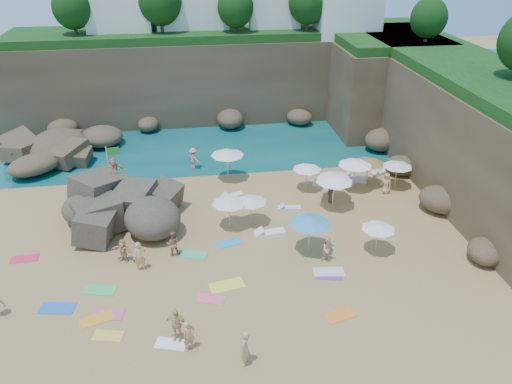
{
  "coord_description": "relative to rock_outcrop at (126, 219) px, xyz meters",
  "views": [
    {
      "loc": [
        -2.32,
        -26.29,
        17.92
      ],
      "look_at": [
        2.0,
        3.0,
        2.0
      ],
      "focal_mm": 35.0,
      "sensor_mm": 36.0,
      "label": 1
    }
  ],
  "objects": [
    {
      "name": "cliff_right",
      "position": [
        25.88,
        3.9,
        4.0
      ],
      "size": [
        8.0,
        30.0,
        8.0
      ],
      "primitive_type": "cube",
      "color": "brown",
      "rests_on": "ground"
    },
    {
      "name": "rock_outcrop",
      "position": [
        0.0,
        0.0,
        0.0
      ],
      "size": [
        8.21,
        6.97,
        2.83
      ],
      "primitive_type": null,
      "rotation": [
        0.0,
        0.0,
        -0.27
      ],
      "color": "brown",
      "rests_on": "ground"
    },
    {
      "name": "person_lie_1",
      "position": [
        3.39,
        -11.94,
        0.23
      ],
      "size": [
        1.55,
        2.09,
        0.46
      ],
      "primitive_type": "imported",
      "rotation": [
        0.0,
        0.0,
        -0.27
      ],
      "color": "#E5C382",
      "rests_on": "ground"
    },
    {
      "name": "parasol_3",
      "position": [
        20.13,
        1.8,
        1.94
      ],
      "size": [
        2.24,
        2.24,
        2.11
      ],
      "color": "silver",
      "rests_on": "ground"
    },
    {
      "name": "person_stand_2",
      "position": [
        4.93,
        7.45,
        0.91
      ],
      "size": [
        1.15,
        1.2,
        1.82
      ],
      "primitive_type": "imported",
      "rotation": [
        0.0,
        0.0,
        2.3
      ],
      "color": "tan",
      "rests_on": "ground"
    },
    {
      "name": "towel_6",
      "position": [
        12.07,
        -8.15,
        0.01
      ],
      "size": [
        1.83,
        1.21,
        0.03
      ],
      "primitive_type": "cube",
      "rotation": [
        0.0,
        0.0,
        -0.24
      ],
      "color": "purple",
      "rests_on": "ground"
    },
    {
      "name": "person_stand_1",
      "position": [
        3.24,
        -4.72,
        0.82
      ],
      "size": [
        0.8,
        0.63,
        1.64
      ],
      "primitive_type": "imported",
      "rotation": [
        0.0,
        0.0,
        3.15
      ],
      "color": "#A26B51",
      "rests_on": "ground"
    },
    {
      "name": "flag_pole",
      "position": [
        -0.86,
        2.16,
        2.92
      ],
      "size": [
        0.89,
        0.18,
        4.57
      ],
      "color": "silver",
      "rests_on": "ground"
    },
    {
      "name": "parasol_10",
      "position": [
        11.52,
        -5.58,
        2.21
      ],
      "size": [
        2.55,
        2.55,
        2.41
      ],
      "color": "silver",
      "rests_on": "ground"
    },
    {
      "name": "parasol_2",
      "position": [
        16.84,
        1.97,
        2.23
      ],
      "size": [
        2.57,
        2.57,
        2.43
      ],
      "color": "silver",
      "rests_on": "ground"
    },
    {
      "name": "parasol_9",
      "position": [
        6.97,
        -2.03,
        1.97
      ],
      "size": [
        2.27,
        2.27,
        2.14
      ],
      "color": "silver",
      "rests_on": "ground"
    },
    {
      "name": "parasol_5",
      "position": [
        8.43,
        -1.83,
        1.84
      ],
      "size": [
        2.12,
        2.12,
        2.0
      ],
      "color": "silver",
      "rests_on": "ground"
    },
    {
      "name": "towel_4",
      "position": [
        -0.0,
        -11.21,
        0.01
      ],
      "size": [
        1.63,
        1.08,
        0.03
      ],
      "primitive_type": "cube",
      "rotation": [
        0.0,
        0.0,
        -0.24
      ],
      "color": "yellow",
      "rests_on": "ground"
    },
    {
      "name": "parasol_11",
      "position": [
        15.63,
        -6.21,
        1.79
      ],
      "size": [
        2.07,
        2.07,
        1.95
      ],
      "color": "silver",
      "rests_on": "ground"
    },
    {
      "name": "parasol_0",
      "position": [
        7.54,
        5.09,
        2.27
      ],
      "size": [
        2.62,
        2.62,
        2.48
      ],
      "color": "silver",
      "rests_on": "ground"
    },
    {
      "name": "towel_2",
      "position": [
        -0.7,
        -9.9,
        0.01
      ],
      "size": [
        1.86,
        1.35,
        0.03
      ],
      "primitive_type": "cube",
      "rotation": [
        0.0,
        0.0,
        0.35
      ],
      "color": "orange",
      "rests_on": "ground"
    },
    {
      "name": "clifftop_trees",
      "position": [
        11.66,
        15.42,
        11.26
      ],
      "size": [
        35.6,
        23.82,
        4.4
      ],
      "color": "#11380F",
      "rests_on": "ground"
    },
    {
      "name": "towel_7",
      "position": [
        -5.76,
        -3.86,
        0.01
      ],
      "size": [
        1.65,
        0.88,
        0.03
      ],
      "primitive_type": "cube",
      "rotation": [
        0.0,
        0.0,
        0.05
      ],
      "color": "#F22A54",
      "rests_on": "ground"
    },
    {
      "name": "parasol_8",
      "position": [
        14.83,
        0.55,
        2.0
      ],
      "size": [
        2.31,
        2.31,
        2.18
      ],
      "color": "silver",
      "rests_on": "ground"
    },
    {
      "name": "person_stand_0",
      "position": [
        1.34,
        -5.97,
        0.93
      ],
      "size": [
        0.78,
        0.62,
        1.87
      ],
      "primitive_type": "imported",
      "rotation": [
        0.0,
        0.0,
        0.28
      ],
      "color": "tan",
      "rests_on": "ground"
    },
    {
      "name": "lounger_4",
      "position": [
        14.97,
        2.77,
        0.16
      ],
      "size": [
        2.14,
        1.52,
        0.32
      ],
      "primitive_type": "cube",
      "rotation": [
        0.0,
        0.0,
        -0.46
      ],
      "color": "white",
      "rests_on": "ground"
    },
    {
      "name": "person_lie_5",
      "position": [
        12.4,
        -6.74,
        0.3
      ],
      "size": [
        0.82,
        1.61,
        0.6
      ],
      "primitive_type": "imported",
      "rotation": [
        0.0,
        0.0,
        0.03
      ],
      "color": "#EBC485",
      "rests_on": "ground"
    },
    {
      "name": "parasol_6",
      "position": [
        18.07,
        2.46,
        2.07
      ],
      "size": [
        2.38,
        2.38,
        2.26
      ],
      "color": "silver",
      "rests_on": "ground"
    },
    {
      "name": "towel_13",
      "position": [
        12.19,
        -7.81,
        0.02
      ],
      "size": [
        1.88,
        1.1,
        0.03
      ],
      "primitive_type": "cube",
      "rotation": [
        0.0,
        0.0,
        -0.12
      ],
      "color": "silver",
      "rests_on": "ground"
    },
    {
      "name": "lounger_3",
      "position": [
        7.5,
        1.84,
        0.13
      ],
      "size": [
        1.81,
        1.25,
        0.27
      ],
      "primitive_type": "cube",
      "rotation": [
        0.0,
        0.0,
        0.43
      ],
      "color": "silver",
      "rests_on": "ground"
    },
    {
      "name": "seawater",
      "position": [
        6.88,
        25.9,
        0.0
      ],
      "size": [
        120.0,
        120.0,
        0.0
      ],
      "primitive_type": "plane",
      "color": "#0C4751",
      "rests_on": "ground"
    },
    {
      "name": "parasol_1",
      "position": [
        13.27,
        2.46,
        1.87
      ],
      "size": [
        2.15,
        2.15,
        2.04
      ],
      "color": "silver",
      "rests_on": "ground"
    },
    {
      "name": "towel_1",
      "position": [
        -0.22,
        -9.69,
        0.01
      ],
      "size": [
        1.76,
        1.03,
        0.03
      ],
      "primitive_type": "cube",
      "rotation": [
        0.0,
        0.0,
        -0.12
      ],
      "color": "#D4528B",
      "rests_on": "ground"
    },
    {
      "name": "lounger_2",
      "position": [
        19.85,
        4.11,
        0.13
      ],
      "size": [
        1.8,
        1.17,
        0.27
      ],
      "primitive_type": "cube",
      "rotation": [
        0.0,
        0.0,
        0.39
      ],
      "color": "silver",
      "rests_on": "ground"
    },
    {
      "name": "person_lie_4",
      "position": [
        3.98,
        -12.68,
        0.2
      ],
      "size": [
        1.28,
        1.75,
        0.4
      ],
      "primitive_type": "imported",
      "rotation": [
        0.0,
        0.0,
        0.46
      ],
      "color": "tan",
      "rests_on": "ground"
    },
    {
      "name": "person_stand_6",
      "position": [
        6.47,
        -13.95,
        0.97
      ],
      "size": [
        0.75,
        0.85,
        1.95
      ],
      "primitive_type": "imported",
      "rotation": [
        0.0,
        0.0,
        4.22
      ],
      "color": "tan",
      "rests_on": "ground"
    },
    {
      "name": "towel_5",
      "position": [
        3.08,
        -12.21,
        0.01
      ],
      "size": [
        1.65,
        1.16,
        0.03
      ],
      "primitive_type": "cube",
      "rotation": [
        0.0,
        0.0,
        -0.3
      ],
      "color": "white",
      "rests_on": "ground"
    },
    {
      "name": "towel_9",
      "position": [
        5.22,
        -9.22,
        0.01
      ],
      "size": [
        1.68,
        1.22,
        0.03
      ],
      "primitive_type": "cube",
      "rotation": [
        0.0,
        0.0,
        -0.34
      ],
      "color": "#FA617F",
      "rests_on": "ground"
    },
    {
      "name": "towel_12",
      "position": [
        6.17,
        -8.2,
        0.02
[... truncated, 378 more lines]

